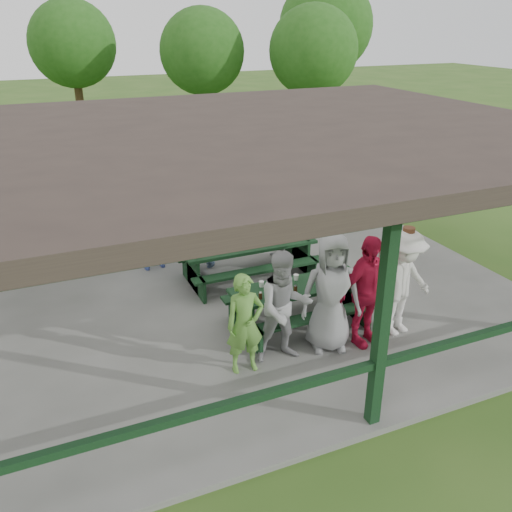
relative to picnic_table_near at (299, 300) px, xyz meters
name	(u,v)px	position (x,y,z in m)	size (l,w,h in m)	color
ground	(258,301)	(-0.25, 1.20, -0.57)	(90.00, 90.00, 0.00)	#30561B
concrete_slab	(258,298)	(-0.25, 1.20, -0.52)	(10.00, 8.00, 0.10)	#61615C
pavilion_structure	(258,136)	(-0.25, 1.20, 2.60)	(10.60, 8.60, 3.24)	black
picnic_table_near	(299,300)	(0.00, 0.00, 0.00)	(2.37, 1.39, 0.75)	black
picnic_table_far	(249,257)	(-0.09, 2.00, 0.01)	(2.72, 1.39, 0.75)	black
table_setting	(300,282)	(0.03, 0.03, 0.32)	(2.34, 0.45, 0.10)	white
contestant_green	(245,324)	(-1.36, -0.87, 0.32)	(0.57, 0.38, 1.57)	#5E993A
contestant_grey_left	(284,307)	(-0.69, -0.83, 0.43)	(0.88, 0.68, 1.80)	#9A9A9D
contestant_grey_mid	(331,293)	(0.11, -0.83, 0.51)	(0.96, 0.62, 1.95)	gray
contestant_red	(366,291)	(0.70, -0.93, 0.47)	(1.10, 0.46, 1.87)	#A5112E
contestant_white_fedora	(402,283)	(1.42, -0.91, 0.46)	(1.28, 0.86, 1.90)	silver
spectator_lblue	(200,233)	(-0.80, 2.97, 0.29)	(1.40, 0.45, 1.51)	#82A4C9
spectator_blue	(151,229)	(-1.77, 3.26, 0.43)	(0.65, 0.43, 1.79)	#3B4C9B
spectator_grey	(280,218)	(1.02, 2.89, 0.39)	(0.83, 0.65, 1.71)	gray
pickup_truck	(197,155)	(1.36, 10.06, 0.22)	(2.61, 5.66, 1.57)	silver
farm_trailer	(19,179)	(-4.21, 9.77, 0.06)	(3.58, 2.38, 1.27)	navy
tree_left	(73,44)	(-1.26, 19.07, 3.36)	(3.72, 3.72, 5.81)	#362715
tree_mid	(202,52)	(3.47, 15.49, 3.13)	(3.50, 3.50, 5.46)	#362715
tree_right	(313,51)	(7.34, 13.08, 3.20)	(3.56, 3.56, 5.56)	#362715
tree_far_right	(326,26)	(9.93, 16.65, 4.05)	(4.36, 4.36, 6.81)	#362715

